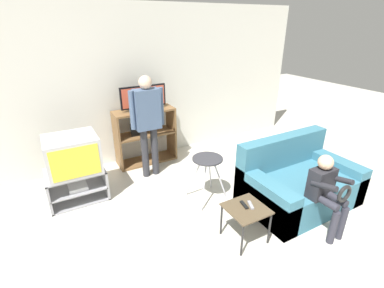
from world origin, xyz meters
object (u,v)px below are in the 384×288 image
(person_seated_child, at_px, (327,189))
(television_main, at_px, (72,154))
(remote_control_black, at_px, (244,205))
(television_flat, at_px, (143,98))
(couch, at_px, (297,183))
(tv_stand, at_px, (77,185))
(media_shelf, at_px, (145,136))
(remote_control_white, at_px, (251,205))
(folding_stool, at_px, (207,164))
(snack_table, at_px, (246,212))
(person_standing_adult, at_px, (148,118))

(person_seated_child, bearing_deg, television_main, 138.98)
(remote_control_black, distance_m, person_seated_child, 0.97)
(television_flat, relative_size, couch, 0.51)
(tv_stand, relative_size, couch, 0.51)
(television_main, relative_size, person_seated_child, 0.69)
(person_seated_child, bearing_deg, television_flat, 113.15)
(tv_stand, height_order, media_shelf, media_shelf)
(media_shelf, xyz_separation_m, television_flat, (0.01, 0.00, 0.66))
(television_main, bearing_deg, remote_control_white, -48.27)
(television_main, bearing_deg, television_flat, 25.95)
(folding_stool, relative_size, remote_control_black, 4.48)
(snack_table, distance_m, remote_control_white, 0.09)
(person_standing_adult, bearing_deg, remote_control_black, -77.99)
(remote_control_black, xyz_separation_m, person_seated_child, (0.89, -0.36, 0.13))
(tv_stand, distance_m, television_flat, 1.69)
(television_flat, height_order, snack_table, television_flat)
(snack_table, height_order, person_standing_adult, person_standing_adult)
(snack_table, bearing_deg, tv_stand, 130.70)
(television_flat, bearing_deg, snack_table, -83.65)
(remote_control_black, relative_size, person_standing_adult, 0.09)
(tv_stand, distance_m, snack_table, 2.36)
(person_seated_child, bearing_deg, folding_stool, 125.08)
(folding_stool, bearing_deg, tv_stand, 150.46)
(person_standing_adult, bearing_deg, folding_stool, -66.68)
(media_shelf, height_order, television_flat, television_flat)
(television_main, height_order, remote_control_white, television_main)
(tv_stand, xyz_separation_m, couch, (2.63, -1.54, 0.07))
(tv_stand, xyz_separation_m, remote_control_white, (1.60, -1.78, 0.22))
(snack_table, bearing_deg, remote_control_white, 7.15)
(television_main, relative_size, person_standing_adult, 0.41)
(media_shelf, relative_size, remote_control_black, 7.10)
(snack_table, height_order, remote_control_black, remote_control_black)
(television_flat, height_order, folding_stool, television_flat)
(tv_stand, bearing_deg, remote_control_black, -48.48)
(tv_stand, xyz_separation_m, television_flat, (1.27, 0.61, 0.93))
(remote_control_white, xyz_separation_m, person_standing_adult, (-0.46, 1.90, 0.54))
(media_shelf, height_order, remote_control_black, media_shelf)
(couch, bearing_deg, person_standing_adult, 131.86)
(television_flat, xyz_separation_m, person_seated_child, (1.16, -2.71, -0.58))
(television_flat, xyz_separation_m, person_standing_adult, (-0.13, -0.49, -0.17))
(television_flat, bearing_deg, media_shelf, -175.27)
(remote_control_black, bearing_deg, person_standing_adult, 113.18)
(tv_stand, bearing_deg, television_flat, 25.58)
(tv_stand, bearing_deg, couch, -30.35)
(folding_stool, bearing_deg, television_main, 150.25)
(media_shelf, height_order, couch, media_shelf)
(television_main, bearing_deg, snack_table, -49.59)
(television_flat, relative_size, snack_table, 1.79)
(media_shelf, relative_size, folding_stool, 1.59)
(tv_stand, relative_size, television_flat, 0.99)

